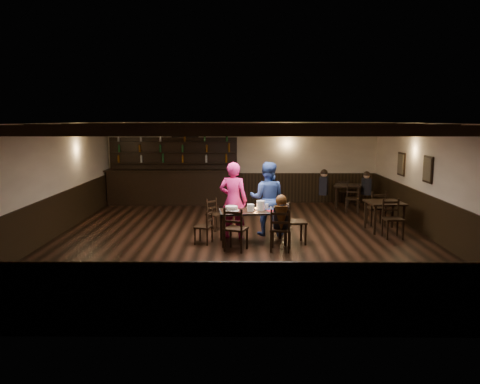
{
  "coord_description": "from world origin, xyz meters",
  "views": [
    {
      "loc": [
        0.02,
        -10.68,
        2.78
      ],
      "look_at": [
        -0.04,
        0.2,
        1.09
      ],
      "focal_mm": 35.0,
      "sensor_mm": 36.0,
      "label": 1
    }
  ],
  "objects_px": {
    "chair_near_right": "(280,227)",
    "man_blue": "(267,199)",
    "dining_table": "(253,214)",
    "chair_near_left": "(235,226)",
    "woman_pink": "(233,201)",
    "bar_counter": "(173,182)",
    "cake": "(231,209)"
  },
  "relations": [
    {
      "from": "bar_counter",
      "to": "man_blue",
      "type": "bearing_deg",
      "value": -55.63
    },
    {
      "from": "chair_near_left",
      "to": "cake",
      "type": "xyz_separation_m",
      "value": [
        -0.08,
        0.67,
        0.24
      ]
    },
    {
      "from": "dining_table",
      "to": "bar_counter",
      "type": "distance_m",
      "value": 5.66
    },
    {
      "from": "chair_near_right",
      "to": "cake",
      "type": "relative_size",
      "value": 2.69
    },
    {
      "from": "bar_counter",
      "to": "chair_near_right",
      "type": "bearing_deg",
      "value": -61.55
    },
    {
      "from": "chair_near_right",
      "to": "cake",
      "type": "bearing_deg",
      "value": 146.85
    },
    {
      "from": "dining_table",
      "to": "cake",
      "type": "distance_m",
      "value": 0.5
    },
    {
      "from": "chair_near_right",
      "to": "bar_counter",
      "type": "height_order",
      "value": "bar_counter"
    },
    {
      "from": "cake",
      "to": "bar_counter",
      "type": "relative_size",
      "value": 0.08
    },
    {
      "from": "chair_near_right",
      "to": "bar_counter",
      "type": "bearing_deg",
      "value": 118.45
    },
    {
      "from": "dining_table",
      "to": "bar_counter",
      "type": "height_order",
      "value": "bar_counter"
    },
    {
      "from": "dining_table",
      "to": "bar_counter",
      "type": "bearing_deg",
      "value": 116.75
    },
    {
      "from": "chair_near_right",
      "to": "man_blue",
      "type": "distance_m",
      "value": 1.55
    },
    {
      "from": "dining_table",
      "to": "chair_near_left",
      "type": "relative_size",
      "value": 1.67
    },
    {
      "from": "bar_counter",
      "to": "cake",
      "type": "bearing_deg",
      "value": -67.83
    },
    {
      "from": "man_blue",
      "to": "chair_near_right",
      "type": "bearing_deg",
      "value": 107.28
    },
    {
      "from": "chair_near_right",
      "to": "chair_near_left",
      "type": "bearing_deg",
      "value": 179.03
    },
    {
      "from": "woman_pink",
      "to": "dining_table",
      "type": "bearing_deg",
      "value": 147.82
    },
    {
      "from": "chair_near_left",
      "to": "woman_pink",
      "type": "height_order",
      "value": "woman_pink"
    },
    {
      "from": "bar_counter",
      "to": "chair_near_left",
      "type": "bearing_deg",
      "value": -69.5
    },
    {
      "from": "dining_table",
      "to": "chair_near_right",
      "type": "bearing_deg",
      "value": -50.85
    },
    {
      "from": "chair_near_left",
      "to": "man_blue",
      "type": "bearing_deg",
      "value": 62.63
    },
    {
      "from": "dining_table",
      "to": "cake",
      "type": "xyz_separation_m",
      "value": [
        -0.48,
        -0.01,
        0.13
      ]
    },
    {
      "from": "dining_table",
      "to": "man_blue",
      "type": "distance_m",
      "value": 0.9
    },
    {
      "from": "chair_near_right",
      "to": "woman_pink",
      "type": "distance_m",
      "value": 1.57
    },
    {
      "from": "woman_pink",
      "to": "man_blue",
      "type": "relative_size",
      "value": 1.02
    },
    {
      "from": "cake",
      "to": "bar_counter",
      "type": "height_order",
      "value": "bar_counter"
    },
    {
      "from": "chair_near_right",
      "to": "woman_pink",
      "type": "height_order",
      "value": "woman_pink"
    },
    {
      "from": "man_blue",
      "to": "bar_counter",
      "type": "height_order",
      "value": "bar_counter"
    },
    {
      "from": "woman_pink",
      "to": "man_blue",
      "type": "xyz_separation_m",
      "value": [
        0.82,
        0.36,
        -0.02
      ]
    },
    {
      "from": "chair_near_left",
      "to": "bar_counter",
      "type": "height_order",
      "value": "bar_counter"
    },
    {
      "from": "chair_near_left",
      "to": "woman_pink",
      "type": "relative_size",
      "value": 0.52
    }
  ]
}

